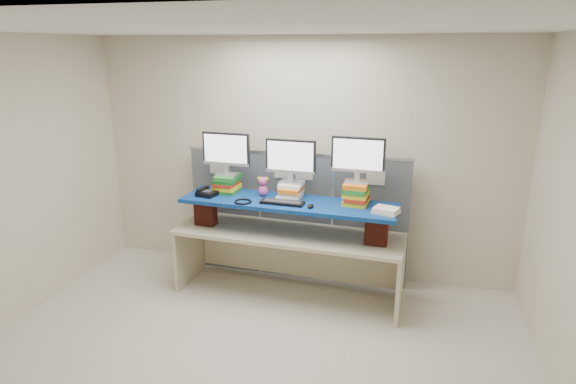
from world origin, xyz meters
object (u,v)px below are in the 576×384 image
(monitor_center, at_px, (291,159))
(keyboard, at_px, (282,202))
(blue_board, at_px, (288,203))
(monitor_right, at_px, (358,157))
(desk, at_px, (288,245))
(desk_phone, at_px, (207,193))
(monitor_left, at_px, (226,151))

(monitor_center, distance_m, keyboard, 0.47)
(blue_board, height_order, monitor_right, monitor_right)
(monitor_right, relative_size, keyboard, 1.18)
(desk, xyz_separation_m, monitor_center, (-0.00, 0.12, 0.94))
(monitor_right, height_order, desk_phone, monitor_right)
(monitor_left, bearing_deg, desk_phone, -129.29)
(monitor_left, xyz_separation_m, keyboard, (0.71, -0.25, -0.45))
(desk, relative_size, monitor_right, 4.58)
(desk_phone, bearing_deg, monitor_right, 16.01)
(monitor_right, bearing_deg, desk_phone, -173.03)
(monitor_center, xyz_separation_m, monitor_right, (0.71, -0.03, 0.06))
(blue_board, bearing_deg, keyboard, -106.50)
(monitor_left, xyz_separation_m, monitor_right, (1.45, -0.06, 0.03))
(blue_board, bearing_deg, monitor_left, 170.98)
(desk, xyz_separation_m, blue_board, (0.00, 0.00, 0.48))
(blue_board, xyz_separation_m, monitor_right, (0.71, 0.09, 0.52))
(blue_board, distance_m, monitor_center, 0.47)
(desk, distance_m, keyboard, 0.53)
(monitor_left, relative_size, monitor_right, 1.00)
(desk, relative_size, desk_phone, 10.82)
(blue_board, distance_m, desk_phone, 0.91)
(monitor_left, distance_m, keyboard, 0.88)
(monitor_left, relative_size, desk_phone, 2.36)
(desk, height_order, monitor_right, monitor_right)
(monitor_center, relative_size, desk_phone, 2.36)
(desk, relative_size, keyboard, 5.42)
(blue_board, distance_m, monitor_right, 0.88)
(keyboard, bearing_deg, monitor_left, 162.72)
(monitor_left, xyz_separation_m, desk_phone, (-0.17, -0.19, -0.43))
(desk, relative_size, monitor_left, 4.58)
(monitor_center, bearing_deg, monitor_left, -180.00)
(blue_board, bearing_deg, desk_phone, -175.07)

